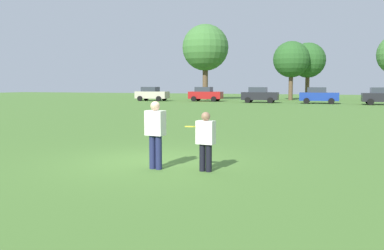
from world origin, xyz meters
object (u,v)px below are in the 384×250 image
object	(u,v)px
parked_car_center	(260,95)
player_thrower	(155,131)
parked_car_mid_right	(319,95)
frisbee	(190,127)
traffic_cone	(159,128)
parked_car_mid_left	(205,94)
parked_car_near_left	(152,94)
player_defender	(206,138)
parked_car_near_right	(383,96)

from	to	relation	value
parked_car_center	player_thrower	bearing A→B (deg)	-81.58
parked_car_mid_right	frisbee	bearing A→B (deg)	-89.96
traffic_cone	parked_car_mid_left	bearing A→B (deg)	106.29
parked_car_near_left	player_defender	bearing A→B (deg)	-61.37
parked_car_near_left	parked_car_mid_right	distance (m)	20.86
frisbee	parked_car_near_left	xyz separation A→B (m)	(-20.89, 39.03, -0.17)
parked_car_center	parked_car_near_right	world-z (taller)	same
frisbee	parked_car_near_left	size ratio (longest dim) A/B	0.06
player_thrower	player_defender	xyz separation A→B (m)	(1.26, 0.19, -0.15)
traffic_cone	parked_car_center	size ratio (longest dim) A/B	0.11
player_defender	parked_car_center	size ratio (longest dim) A/B	0.34
parked_car_mid_left	parked_car_center	bearing A→B (deg)	-12.31
frisbee	player_defender	bearing A→B (deg)	17.76
parked_car_near_right	parked_car_center	bearing A→B (deg)	177.31
parked_car_center	parked_car_near_right	xyz separation A→B (m)	(13.12, -0.62, 0.00)
frisbee	parked_car_center	distance (m)	39.43
player_thrower	parked_car_mid_left	bearing A→B (deg)	107.90
player_defender	parked_car_mid_right	bearing A→B (deg)	90.56
frisbee	parked_car_near_right	bearing A→B (deg)	80.41
parked_car_center	parked_car_near_left	bearing A→B (deg)	179.33
parked_car_center	parked_car_mid_right	world-z (taller)	same
parked_car_near_left	player_thrower	bearing A→B (deg)	-62.93
player_defender	frisbee	bearing A→B (deg)	-162.24
traffic_cone	parked_car_mid_right	bearing A→B (deg)	82.74
parked_car_mid_left	parked_car_center	distance (m)	7.50
frisbee	parked_car_near_left	distance (m)	44.27
player_thrower	traffic_cone	xyz separation A→B (m)	(-3.22, 6.77, -0.73)
frisbee	parked_car_mid_left	xyz separation A→B (m)	(-13.99, 40.46, -0.17)
parked_car_center	parked_car_mid_left	bearing A→B (deg)	167.69
player_thrower	player_defender	world-z (taller)	player_thrower
traffic_cone	parked_car_mid_left	size ratio (longest dim) A/B	0.11
player_thrower	parked_car_mid_left	world-z (taller)	parked_car_mid_left
player_thrower	parked_car_mid_right	distance (m)	38.98
traffic_cone	parked_car_near_left	bearing A→B (deg)	117.40
player_defender	parked_car_mid_left	size ratio (longest dim) A/B	0.34
parked_car_mid_right	parked_car_center	bearing A→B (deg)	-179.73
parked_car_near_left	parked_car_center	distance (m)	14.23
player_thrower	parked_car_near_left	distance (m)	43.91
traffic_cone	parked_car_mid_right	xyz separation A→B (m)	(4.10, 32.20, 0.69)
traffic_cone	parked_car_near_right	world-z (taller)	parked_car_near_right
parked_car_near_left	parked_car_near_right	xyz separation A→B (m)	(27.35, -0.78, 0.00)
frisbee	parked_car_mid_left	distance (m)	42.82
player_defender	parked_car_mid_right	size ratio (longest dim) A/B	0.34
player_defender	traffic_cone	distance (m)	7.98
parked_car_mid_left	parked_car_near_right	size ratio (longest dim) A/B	1.00
parked_car_mid_left	parked_car_mid_right	bearing A→B (deg)	-6.41
parked_car_near_left	parked_car_mid_left	size ratio (longest dim) A/B	1.00
parked_car_mid_left	parked_car_mid_right	xyz separation A→B (m)	(13.97, -1.57, 0.00)
traffic_cone	parked_car_center	world-z (taller)	parked_car_center
player_defender	player_thrower	bearing A→B (deg)	-171.62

